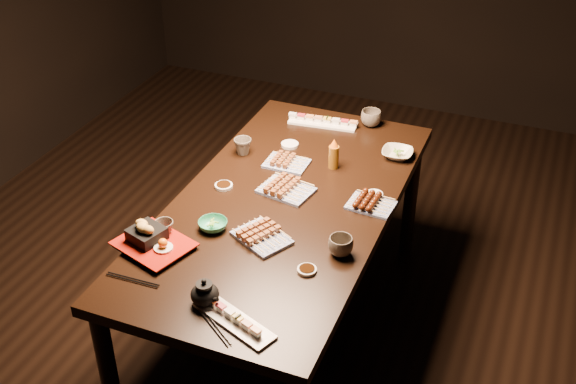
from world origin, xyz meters
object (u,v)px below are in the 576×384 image
(yakitori_plate_right, at_px, (262,234))
(teacup_far_right, at_px, (371,118))
(teacup_far_left, at_px, (243,146))
(teacup_mid_right, at_px, (341,246))
(edamame_bowl_cream, at_px, (397,154))
(teacup_near_left, at_px, (164,229))
(dining_table, at_px, (284,269))
(yakitori_plate_left, at_px, (287,160))
(sushi_platter_far, at_px, (323,120))
(tempura_tray, at_px, (153,237))
(teapot, at_px, (205,292))
(yakitori_plate_center, at_px, (286,186))
(edamame_bowl_green, at_px, (213,225))
(condiment_bottle, at_px, (334,153))
(sushi_platter_near, at_px, (234,318))

(yakitori_plate_right, bearing_deg, teacup_far_right, 111.37)
(teacup_far_left, bearing_deg, teacup_mid_right, -39.71)
(edamame_bowl_cream, xyz_separation_m, teacup_near_left, (-0.70, -0.97, 0.02))
(dining_table, xyz_separation_m, yakitori_plate_left, (-0.11, 0.29, 0.40))
(sushi_platter_far, xyz_separation_m, teacup_far_left, (-0.25, -0.43, 0.02))
(tempura_tray, xyz_separation_m, teacup_mid_right, (0.69, 0.24, -0.01))
(edamame_bowl_cream, bearing_deg, teapot, -106.29)
(yakitori_plate_left, height_order, tempura_tray, tempura_tray)
(yakitori_plate_center, bearing_deg, edamame_bowl_green, -104.83)
(yakitori_plate_left, relative_size, teacup_far_left, 2.33)
(yakitori_plate_left, xyz_separation_m, tempura_tray, (-0.24, -0.79, 0.03))
(yakitori_plate_right, height_order, edamame_bowl_green, yakitori_plate_right)
(teacup_far_right, bearing_deg, edamame_bowl_green, -106.96)
(teacup_mid_right, bearing_deg, edamame_bowl_cream, 89.11)
(yakitori_plate_center, distance_m, edamame_bowl_cream, 0.61)
(yakitori_plate_left, relative_size, teapot, 1.63)
(teacup_near_left, relative_size, teacup_far_right, 0.74)
(yakitori_plate_left, xyz_separation_m, condiment_bottle, (0.21, 0.06, 0.05))
(edamame_bowl_cream, bearing_deg, edamame_bowl_green, -122.78)
(yakitori_plate_left, height_order, teapot, teapot)
(sushi_platter_far, xyz_separation_m, edamame_bowl_cream, (0.44, -0.18, -0.00))
(edamame_bowl_cream, height_order, tempura_tray, tempura_tray)
(yakitori_plate_center, relative_size, teacup_far_left, 2.64)
(teapot, height_order, condiment_bottle, condiment_bottle)
(yakitori_plate_left, xyz_separation_m, teacup_far_left, (-0.23, 0.02, 0.01))
(tempura_tray, relative_size, teacup_mid_right, 2.89)
(yakitori_plate_center, xyz_separation_m, teacup_far_left, (-0.32, 0.23, 0.01))
(dining_table, bearing_deg, sushi_platter_far, 107.84)
(dining_table, distance_m, edamame_bowl_green, 0.53)
(edamame_bowl_cream, xyz_separation_m, teacup_far_right, (-0.21, 0.26, 0.02))
(edamame_bowl_cream, distance_m, teacup_mid_right, 0.81)
(sushi_platter_far, distance_m, teacup_mid_right, 1.08)
(yakitori_plate_left, distance_m, condiment_bottle, 0.22)
(sushi_platter_near, relative_size, teacup_far_left, 3.91)
(sushi_platter_near, xyz_separation_m, yakitori_plate_center, (-0.14, 0.83, 0.01))
(teacup_near_left, xyz_separation_m, teacup_far_right, (0.49, 1.23, 0.01))
(yakitori_plate_center, xyz_separation_m, yakitori_plate_right, (0.04, -0.36, -0.00))
(sushi_platter_far, distance_m, tempura_tray, 1.26)
(yakitori_plate_left, bearing_deg, yakitori_plate_right, -77.71)
(sushi_platter_far, relative_size, yakitori_plate_right, 1.60)
(teacup_far_right, relative_size, condiment_bottle, 0.71)
(tempura_tray, height_order, teacup_far_left, tempura_tray)
(teacup_near_left, relative_size, teapot, 0.63)
(sushi_platter_far, relative_size, condiment_bottle, 2.37)
(edamame_bowl_green, distance_m, teacup_mid_right, 0.54)
(dining_table, bearing_deg, teapot, -79.84)
(yakitori_plate_left, height_order, teacup_mid_right, teacup_mid_right)
(yakitori_plate_left, bearing_deg, dining_table, -70.34)
(edamame_bowl_green, distance_m, tempura_tray, 0.26)
(yakitori_plate_right, relative_size, teacup_far_right, 2.10)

